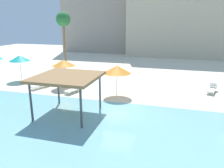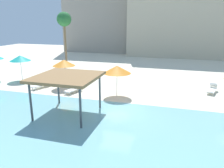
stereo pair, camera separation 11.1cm
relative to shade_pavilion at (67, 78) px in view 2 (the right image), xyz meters
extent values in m
plane|color=beige|center=(2.81, 1.56, -2.49)|extent=(80.00, 80.00, 0.00)
cube|color=#7AB7C1|center=(2.81, -3.69, -2.47)|extent=(44.00, 13.50, 0.04)
cylinder|color=#42474C|center=(-1.64, 1.64, -1.25)|extent=(0.14, 0.14, 2.49)
cylinder|color=#42474C|center=(1.64, 1.64, -1.25)|extent=(0.14, 0.14, 2.49)
cylinder|color=#42474C|center=(-1.64, -1.64, -1.25)|extent=(0.14, 0.14, 2.49)
cylinder|color=#42474C|center=(1.64, -1.64, -1.25)|extent=(0.14, 0.14, 2.49)
cube|color=olive|center=(0.00, 0.00, 0.09)|extent=(3.97, 3.97, 0.18)
cylinder|color=silver|center=(2.07, 4.64, -1.52)|extent=(0.06, 0.06, 1.93)
cone|color=orange|center=(2.07, 4.64, -0.25)|extent=(2.27, 2.27, 0.63)
cylinder|color=silver|center=(-3.34, 5.80, -1.47)|extent=(0.06, 0.06, 2.03)
cone|color=orange|center=(-3.34, 5.80, -0.17)|extent=(2.08, 2.08, 0.57)
cylinder|color=silver|center=(-8.93, 6.80, -1.46)|extent=(0.06, 0.06, 2.06)
cone|color=teal|center=(-8.93, 6.80, -0.14)|extent=(2.11, 2.11, 0.58)
cylinder|color=white|center=(-5.38, 4.02, -2.38)|extent=(0.05, 0.05, 0.22)
cylinder|color=white|center=(-5.84, 4.17, -2.38)|extent=(0.05, 0.05, 0.22)
cylinder|color=white|center=(-4.93, 5.39, -2.38)|extent=(0.05, 0.05, 0.22)
cylinder|color=white|center=(-5.38, 5.54, -2.38)|extent=(0.05, 0.05, 0.22)
cube|color=white|center=(-5.38, 4.78, -2.22)|extent=(1.14, 1.90, 0.10)
cube|color=white|center=(-5.15, 5.48, -1.94)|extent=(0.73, 0.67, 0.40)
cylinder|color=white|center=(9.83, 6.95, -2.38)|extent=(0.05, 0.05, 0.22)
cylinder|color=white|center=(9.36, 7.08, -2.38)|extent=(0.05, 0.05, 0.22)
cylinder|color=white|center=(10.22, 8.34, -2.38)|extent=(0.05, 0.05, 0.22)
cylinder|color=white|center=(9.75, 8.47, -2.38)|extent=(0.05, 0.05, 0.22)
cube|color=white|center=(9.79, 7.71, -2.22)|extent=(1.06, 1.90, 0.10)
cube|color=white|center=(9.99, 8.42, -1.94)|extent=(0.72, 0.65, 0.40)
cylinder|color=white|center=(-1.77, 3.67, -2.38)|extent=(0.05, 0.05, 0.22)
cylinder|color=white|center=(-2.23, 3.81, -2.38)|extent=(0.05, 0.05, 0.22)
cylinder|color=white|center=(-1.36, 5.05, -2.38)|extent=(0.05, 0.05, 0.22)
cylinder|color=white|center=(-1.82, 5.18, -2.38)|extent=(0.05, 0.05, 0.22)
cube|color=white|center=(-1.79, 4.43, -2.22)|extent=(1.10, 1.90, 0.10)
cube|color=white|center=(-1.58, 5.14, -1.94)|extent=(0.72, 0.66, 0.40)
cylinder|color=brown|center=(-7.95, 14.87, 0.50)|extent=(0.28, 0.28, 5.97)
sphere|color=#286B33|center=(-7.95, 14.87, 3.83)|extent=(1.90, 1.90, 1.90)
cube|color=#9E9384|center=(-5.57, 34.82, 6.26)|extent=(21.05, 11.28, 17.50)
cube|color=beige|center=(9.90, 30.28, 5.79)|extent=(23.90, 8.22, 16.55)
camera|label=1|loc=(6.52, -12.28, 3.44)|focal=35.32mm
camera|label=2|loc=(6.62, -12.25, 3.44)|focal=35.32mm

